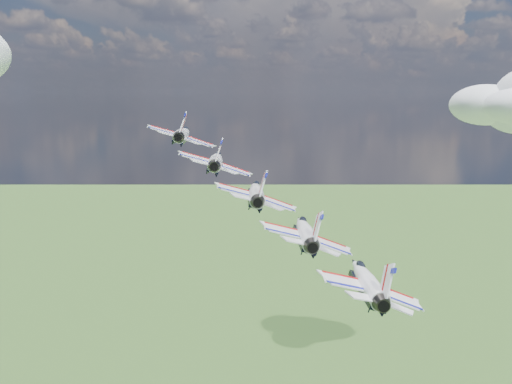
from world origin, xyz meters
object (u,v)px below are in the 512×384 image
(jet_0, at_px, (183,134))
(jet_2, at_px, (256,192))
(jet_3, at_px, (305,231))
(jet_4, at_px, (366,280))
(jet_1, at_px, (216,160))

(jet_0, height_order, jet_2, jet_0)
(jet_3, distance_m, jet_4, 12.06)
(jet_0, xyz_separation_m, jet_2, (18.24, -13.96, -7.34))
(jet_1, bearing_deg, jet_4, -56.77)
(jet_0, height_order, jet_1, jet_0)
(jet_0, relative_size, jet_3, 1.00)
(jet_0, bearing_deg, jet_3, -56.77)
(jet_2, relative_size, jet_4, 1.00)
(jet_1, height_order, jet_3, jet_1)
(jet_2, height_order, jet_4, jet_2)
(jet_0, relative_size, jet_2, 1.00)
(jet_2, height_order, jet_3, jet_2)
(jet_0, distance_m, jet_2, 24.11)
(jet_0, distance_m, jet_3, 36.17)
(jet_1, relative_size, jet_3, 1.00)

